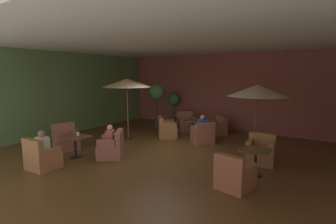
{
  "coord_description": "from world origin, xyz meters",
  "views": [
    {
      "loc": [
        4.98,
        -6.65,
        2.61
      ],
      "look_at": [
        0.0,
        0.49,
        1.33
      ],
      "focal_mm": 27.41,
      "sensor_mm": 36.0,
      "label": 1
    }
  ],
  "objects_px": {
    "armchair_front_right_south": "(203,135)",
    "armchair_mid_center_north": "(261,152)",
    "armchair_front_left_north": "(112,148)",
    "cafe_table_front_right": "(193,124)",
    "potted_tree_left_corner": "(157,95)",
    "patron_by_window": "(42,144)",
    "cafe_table_mid_center": "(256,156)",
    "patio_umbrella_center_beige": "(127,83)",
    "armchair_front_right_north": "(186,124)",
    "iced_drink_cup": "(78,134)",
    "armchair_front_right_west": "(216,128)",
    "patron_with_friend": "(110,136)",
    "armchair_front_left_south": "(42,158)",
    "armchair_front_right_east": "(166,129)",
    "patron_blue_shirt": "(202,124)",
    "patio_umbrella_tall_red": "(258,91)",
    "cafe_table_front_left": "(75,141)",
    "armchair_mid_center_east": "(234,176)",
    "armchair_front_left_east": "(66,140)",
    "potted_tree_mid_left": "(174,103)"
  },
  "relations": [
    {
      "from": "potted_tree_left_corner",
      "to": "armchair_front_left_south",
      "type": "bearing_deg",
      "value": -82.46
    },
    {
      "from": "patron_blue_shirt",
      "to": "armchair_front_left_east",
      "type": "bearing_deg",
      "value": -135.22
    },
    {
      "from": "cafe_table_front_right",
      "to": "potted_tree_mid_left",
      "type": "height_order",
      "value": "potted_tree_mid_left"
    },
    {
      "from": "cafe_table_front_right",
      "to": "armchair_front_right_north",
      "type": "height_order",
      "value": "armchair_front_right_north"
    },
    {
      "from": "armchair_front_right_west",
      "to": "cafe_table_mid_center",
      "type": "height_order",
      "value": "armchair_front_right_west"
    },
    {
      "from": "cafe_table_front_left",
      "to": "armchair_front_right_north",
      "type": "bearing_deg",
      "value": 81.46
    },
    {
      "from": "patron_blue_shirt",
      "to": "patron_by_window",
      "type": "relative_size",
      "value": 0.98
    },
    {
      "from": "potted_tree_left_corner",
      "to": "patron_blue_shirt",
      "type": "distance_m",
      "value": 3.61
    },
    {
      "from": "armchair_front_right_south",
      "to": "armchair_front_right_east",
      "type": "bearing_deg",
      "value": -179.22
    },
    {
      "from": "armchair_front_right_north",
      "to": "potted_tree_left_corner",
      "type": "xyz_separation_m",
      "value": [
        -1.58,
        -0.14,
        1.26
      ]
    },
    {
      "from": "armchair_front_left_south",
      "to": "patio_umbrella_center_beige",
      "type": "bearing_deg",
      "value": 94.82
    },
    {
      "from": "patron_with_friend",
      "to": "armchair_mid_center_north",
      "type": "bearing_deg",
      "value": 28.52
    },
    {
      "from": "armchair_mid_center_north",
      "to": "patron_blue_shirt",
      "type": "xyz_separation_m",
      "value": [
        -2.46,
        1.03,
        0.4
      ]
    },
    {
      "from": "iced_drink_cup",
      "to": "patron_by_window",
      "type": "bearing_deg",
      "value": -85.31
    },
    {
      "from": "iced_drink_cup",
      "to": "armchair_front_right_south",
      "type": "bearing_deg",
      "value": 55.9
    },
    {
      "from": "cafe_table_front_right",
      "to": "iced_drink_cup",
      "type": "bearing_deg",
      "value": -110.44
    },
    {
      "from": "cafe_table_front_right",
      "to": "patron_by_window",
      "type": "xyz_separation_m",
      "value": [
        -1.56,
        -5.68,
        0.2
      ]
    },
    {
      "from": "armchair_front_right_north",
      "to": "iced_drink_cup",
      "type": "distance_m",
      "value": 5.33
    },
    {
      "from": "armchair_front_left_north",
      "to": "patio_umbrella_center_beige",
      "type": "xyz_separation_m",
      "value": [
        -1.16,
        1.96,
        1.94
      ]
    },
    {
      "from": "iced_drink_cup",
      "to": "cafe_table_mid_center",
      "type": "bearing_deg",
      "value": 17.89
    },
    {
      "from": "armchair_front_left_east",
      "to": "iced_drink_cup",
      "type": "bearing_deg",
      "value": -12.36
    },
    {
      "from": "armchair_front_right_west",
      "to": "patio_umbrella_center_beige",
      "type": "xyz_separation_m",
      "value": [
        -2.54,
        -2.88,
        1.96
      ]
    },
    {
      "from": "armchair_front_left_east",
      "to": "patio_umbrella_tall_red",
      "type": "height_order",
      "value": "patio_umbrella_tall_red"
    },
    {
      "from": "armchair_front_left_east",
      "to": "patron_with_friend",
      "type": "height_order",
      "value": "patron_with_friend"
    },
    {
      "from": "cafe_table_front_left",
      "to": "patron_by_window",
      "type": "distance_m",
      "value": 1.1
    },
    {
      "from": "cafe_table_front_right",
      "to": "patron_blue_shirt",
      "type": "relative_size",
      "value": 1.05
    },
    {
      "from": "patio_umbrella_tall_red",
      "to": "iced_drink_cup",
      "type": "xyz_separation_m",
      "value": [
        -4.31,
        -4.33,
        -1.29
      ]
    },
    {
      "from": "cafe_table_front_right",
      "to": "patio_umbrella_center_beige",
      "type": "distance_m",
      "value": 3.22
    },
    {
      "from": "armchair_front_left_north",
      "to": "armchair_front_left_south",
      "type": "bearing_deg",
      "value": -114.85
    },
    {
      "from": "cafe_table_mid_center",
      "to": "patio_umbrella_tall_red",
      "type": "height_order",
      "value": "patio_umbrella_tall_red"
    },
    {
      "from": "armchair_mid_center_north",
      "to": "armchair_front_right_south",
      "type": "bearing_deg",
      "value": 157.55
    },
    {
      "from": "armchair_front_left_north",
      "to": "cafe_table_mid_center",
      "type": "height_order",
      "value": "armchair_front_left_north"
    },
    {
      "from": "cafe_table_mid_center",
      "to": "armchair_front_right_east",
      "type": "bearing_deg",
      "value": 154.43
    },
    {
      "from": "patio_umbrella_center_beige",
      "to": "armchair_front_right_north",
      "type": "bearing_deg",
      "value": 69.12
    },
    {
      "from": "armchair_front_right_north",
      "to": "armchair_front_right_west",
      "type": "bearing_deg",
      "value": 4.94
    },
    {
      "from": "armchair_front_left_south",
      "to": "cafe_table_mid_center",
      "type": "height_order",
      "value": "armchair_front_left_south"
    },
    {
      "from": "armchair_front_right_east",
      "to": "potted_tree_mid_left",
      "type": "distance_m",
      "value": 3.02
    },
    {
      "from": "cafe_table_front_right",
      "to": "potted_tree_left_corner",
      "type": "distance_m",
      "value": 2.71
    },
    {
      "from": "armchair_front_right_south",
      "to": "armchair_mid_center_north",
      "type": "xyz_separation_m",
      "value": [
        2.43,
        -1.0,
        0.01
      ]
    },
    {
      "from": "iced_drink_cup",
      "to": "armchair_mid_center_north",
      "type": "bearing_deg",
      "value": 28.7
    },
    {
      "from": "potted_tree_left_corner",
      "to": "iced_drink_cup",
      "type": "height_order",
      "value": "potted_tree_left_corner"
    },
    {
      "from": "armchair_front_right_east",
      "to": "cafe_table_mid_center",
      "type": "relative_size",
      "value": 1.6
    },
    {
      "from": "armchair_front_right_east",
      "to": "armchair_front_left_north",
      "type": "bearing_deg",
      "value": -87.94
    },
    {
      "from": "armchair_front_left_north",
      "to": "cafe_table_front_right",
      "type": "xyz_separation_m",
      "value": [
        0.72,
        3.92,
        0.2
      ]
    },
    {
      "from": "armchair_front_right_south",
      "to": "cafe_table_mid_center",
      "type": "xyz_separation_m",
      "value": [
        2.58,
        -2.07,
        0.21
      ]
    },
    {
      "from": "armchair_front_right_west",
      "to": "patron_by_window",
      "type": "height_order",
      "value": "patron_by_window"
    },
    {
      "from": "armchair_front_left_east",
      "to": "cafe_table_front_right",
      "type": "distance_m",
      "value": 5.02
    },
    {
      "from": "armchair_front_left_south",
      "to": "iced_drink_cup",
      "type": "bearing_deg",
      "value": 94.66
    },
    {
      "from": "armchair_mid_center_east",
      "to": "patron_blue_shirt",
      "type": "height_order",
      "value": "patron_blue_shirt"
    },
    {
      "from": "armchair_front_right_north",
      "to": "patio_umbrella_tall_red",
      "type": "distance_m",
      "value": 3.98
    }
  ]
}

